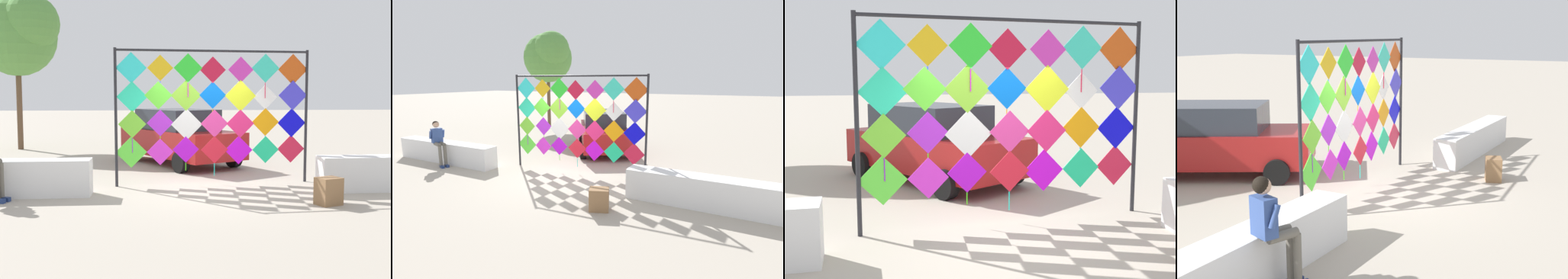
{
  "view_description": "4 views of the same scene",
  "coord_description": "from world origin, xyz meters",
  "views": [
    {
      "loc": [
        -1.16,
        -10.75,
        2.17
      ],
      "look_at": [
        -0.23,
        0.26,
        1.15
      ],
      "focal_mm": 44.34,
      "sensor_mm": 36.0,
      "label": 1
    },
    {
      "loc": [
        5.28,
        -7.95,
        3.11
      ],
      "look_at": [
        0.73,
        0.74,
        1.2
      ],
      "focal_mm": 28.44,
      "sensor_mm": 36.0,
      "label": 2
    },
    {
      "loc": [
        -2.08,
        -6.65,
        2.35
      ],
      "look_at": [
        -0.28,
        0.53,
        1.41
      ],
      "focal_mm": 45.64,
      "sensor_mm": 36.0,
      "label": 3
    },
    {
      "loc": [
        -9.72,
        -5.01,
        3.38
      ],
      "look_at": [
        0.31,
        0.54,
        1.11
      ],
      "focal_mm": 49.44,
      "sensor_mm": 36.0,
      "label": 4
    }
  ],
  "objects": [
    {
      "name": "plaza_ledge_left",
      "position": [
        -4.84,
        -0.26,
        0.4
      ],
      "size": [
        4.6,
        0.6,
        0.79
      ],
      "primitive_type": "cube",
      "color": "white",
      "rests_on": "ground"
    },
    {
      "name": "plaza_ledge_right",
      "position": [
        4.84,
        -0.26,
        0.4
      ],
      "size": [
        4.6,
        0.6,
        0.79
      ],
      "primitive_type": "cube",
      "color": "white",
      "rests_on": "ground"
    },
    {
      "name": "cardboard_box_large",
      "position": [
        2.26,
        -1.6,
        0.27
      ],
      "size": [
        0.56,
        0.5,
        0.55
      ],
      "primitive_type": "cube",
      "rotation": [
        0.0,
        0.0,
        0.37
      ],
      "color": "olive",
      "rests_on": "ground"
    },
    {
      "name": "seated_vendor",
      "position": [
        -4.61,
        -0.73,
        0.98
      ],
      "size": [
        0.78,
        0.59,
        1.64
      ],
      "color": "#666056",
      "rests_on": "ground"
    },
    {
      "name": "ground",
      "position": [
        0.0,
        0.0,
        0.0
      ],
      "size": [
        120.0,
        120.0,
        0.0
      ],
      "primitive_type": "plane",
      "color": "#ADA393"
    },
    {
      "name": "parked_car",
      "position": [
        -0.4,
        4.41,
        0.88
      ],
      "size": [
        3.88,
        4.81,
        1.73
      ],
      "color": "maroon",
      "rests_on": "ground"
    },
    {
      "name": "kite_display_rack",
      "position": [
        0.27,
        0.84,
        1.94
      ],
      "size": [
        4.74,
        0.35,
        3.28
      ],
      "color": "#232328",
      "rests_on": "ground"
    }
  ]
}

